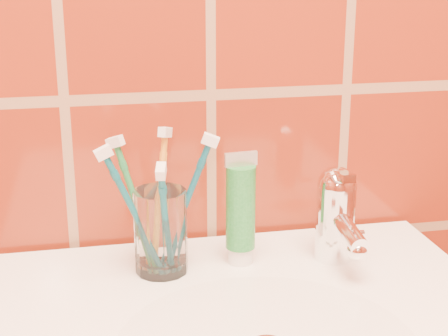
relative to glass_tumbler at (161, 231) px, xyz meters
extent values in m
cylinder|color=white|center=(0.00, 0.00, 0.00)|extent=(0.08, 0.08, 0.10)
cylinder|color=white|center=(0.10, 0.00, -0.04)|extent=(0.03, 0.03, 0.02)
cylinder|color=#1B732B|center=(0.10, 0.00, 0.02)|extent=(0.04, 0.04, 0.10)
cube|color=beige|center=(0.10, 0.00, 0.08)|extent=(0.04, 0.00, 0.02)
cylinder|color=white|center=(0.21, -0.01, 0.00)|extent=(0.05, 0.05, 0.09)
sphere|color=white|center=(0.21, -0.01, 0.04)|extent=(0.05, 0.05, 0.05)
cylinder|color=white|center=(0.21, -0.04, 0.00)|extent=(0.02, 0.09, 0.03)
cube|color=white|center=(0.21, -0.02, 0.06)|extent=(0.02, 0.06, 0.01)
camera|label=1|loc=(-0.08, -0.75, 0.32)|focal=55.00mm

